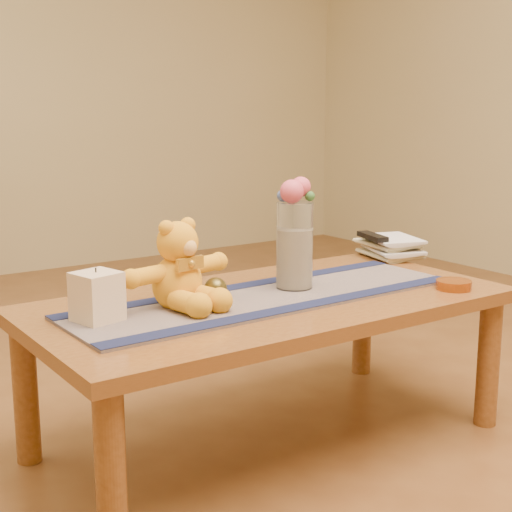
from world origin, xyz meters
TOP-DOWN VIEW (x-y plane):
  - floor at (0.00, 0.00)m, footprint 5.50×5.50m
  - coffee_table_top at (0.00, 0.00)m, footprint 1.40×0.70m
  - table_leg_fl at (-0.64, -0.29)m, footprint 0.07×0.07m
  - table_leg_fr at (0.64, -0.29)m, footprint 0.07×0.07m
  - table_leg_bl at (-0.64, 0.29)m, footprint 0.07×0.07m
  - table_leg_br at (0.64, 0.29)m, footprint 0.07×0.07m
  - persian_runner at (-0.01, -0.01)m, footprint 1.21×0.37m
  - runner_border_near at (-0.01, -0.15)m, footprint 1.20×0.08m
  - runner_border_far at (-0.02, 0.14)m, footprint 1.20×0.08m
  - teddy_bear at (-0.28, 0.06)m, footprint 0.38×0.34m
  - pillar_candle at (-0.52, 0.04)m, footprint 0.13×0.13m
  - candle_wick at (-0.52, 0.04)m, footprint 0.00×0.00m
  - glass_vase at (0.11, 0.03)m, footprint 0.11×0.11m
  - potpourri_fill at (0.11, 0.03)m, footprint 0.09×0.09m
  - rose_left at (0.09, 0.02)m, footprint 0.07×0.07m
  - rose_right at (0.14, 0.04)m, footprint 0.06×0.06m
  - blue_flower_back at (0.12, 0.07)m, footprint 0.04×0.04m
  - blue_flower_side at (0.08, 0.05)m, footprint 0.04×0.04m
  - leaf_sprig at (0.15, 0.01)m, footprint 0.03×0.03m
  - bronze_ball at (-0.16, 0.04)m, footprint 0.08×0.08m
  - book_bottom at (0.63, 0.24)m, footprint 0.21×0.25m
  - book_lower at (0.63, 0.24)m, footprint 0.23×0.27m
  - book_upper at (0.62, 0.25)m, footprint 0.20×0.25m
  - book_top at (0.63, 0.24)m, footprint 0.23×0.26m
  - tv_remote at (0.63, 0.23)m, footprint 0.09×0.17m
  - amber_dish at (0.52, -0.24)m, footprint 0.14×0.14m

SIDE VIEW (x-z plane):
  - floor at x=0.00m, z-range 0.00..0.00m
  - table_leg_fl at x=-0.64m, z-range 0.00..0.41m
  - table_leg_fr at x=0.64m, z-range 0.00..0.41m
  - table_leg_bl at x=-0.64m, z-range 0.00..0.41m
  - table_leg_br at x=0.64m, z-range 0.00..0.41m
  - coffee_table_top at x=0.00m, z-range 0.41..0.45m
  - persian_runner at x=-0.01m, z-range 0.45..0.46m
  - runner_border_near at x=-0.01m, z-range 0.46..0.46m
  - runner_border_far at x=-0.02m, z-range 0.46..0.46m
  - book_bottom at x=0.63m, z-range 0.45..0.47m
  - amber_dish at x=0.52m, z-range 0.45..0.48m
  - book_lower at x=0.63m, z-range 0.47..0.49m
  - bronze_ball at x=-0.16m, z-range 0.46..0.52m
  - book_upper at x=0.62m, z-range 0.49..0.51m
  - book_top at x=0.63m, z-range 0.51..0.53m
  - pillar_candle at x=-0.52m, z-range 0.46..0.58m
  - tv_remote at x=0.63m, z-range 0.53..0.54m
  - potpourri_fill at x=0.11m, z-range 0.46..0.64m
  - teddy_bear at x=-0.28m, z-range 0.46..0.69m
  - glass_vase at x=0.11m, z-range 0.46..0.72m
  - candle_wick at x=-0.52m, z-range 0.58..0.60m
  - leaf_sprig at x=0.15m, z-range 0.72..0.75m
  - blue_flower_side at x=0.08m, z-range 0.72..0.76m
  - blue_flower_back at x=0.12m, z-range 0.72..0.77m
  - rose_left at x=0.09m, z-range 0.72..0.79m
  - rose_right at x=0.14m, z-range 0.73..0.79m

